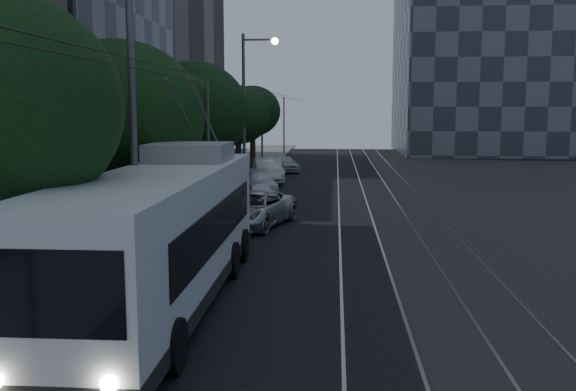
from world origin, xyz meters
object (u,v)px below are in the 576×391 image
Objects in this scene: pickup_silver at (253,209)px; car_white_c at (268,171)px; trolleybus at (164,234)px; streetlamp_far at (250,94)px; car_white_d at (284,164)px; car_white_a at (259,194)px; car_white_b at (260,182)px; streetlamp_near at (147,62)px.

car_white_c is at bearing 108.65° from pickup_silver.
streetlamp_far is (-1.20, 25.23, 3.94)m from trolleybus.
streetlamp_far reaches higher than trolleybus.
pickup_silver is at bearing -112.14° from car_white_d.
trolleybus is at bearing -79.57° from pickup_silver.
streetlamp_far is at bearing 112.77° from pickup_silver.
pickup_silver is 5.39m from car_white_a.
trolleybus is 16.02m from car_white_a.
car_white_d is 9.71m from streetlamp_far.
car_white_b is at bearing 90.27° from trolleybus.
streetlamp_near is at bearing -105.19° from car_white_b.
pickup_silver is at bearing -98.03° from car_white_c.
car_white_c reaches higher than car_white_b.
car_white_d is (-0.54, 22.79, -0.07)m from pickup_silver.
streetlamp_far is at bearing 79.92° from car_white_a.
car_white_a is 10.24m from car_white_c.
car_white_d is (0.29, 33.38, -1.12)m from trolleybus.
streetlamp_near is (-1.21, -14.41, 5.40)m from car_white_a.
car_white_d is at bearing 89.38° from trolleybus.
car_white_a is at bearing 88.28° from trolleybus.
streetlamp_near reaches higher than car_white_a.
pickup_silver is at bearing -106.10° from car_white_a.
car_white_d reaches higher than car_white_b.
trolleybus reaches higher than car_white_a.
car_white_c is (-1.03, 15.60, 0.08)m from pickup_silver.
car_white_a is at bearing 108.94° from pickup_silver.
car_white_b is at bearing -75.46° from streetlamp_far.
pickup_silver is 1.44× the size of car_white_a.
streetlamp_near is at bearing -115.39° from car_white_d.
pickup_silver is 15.59m from streetlamp_far.
car_white_b is at bearing 76.34° from car_white_a.
car_white_c is (-0.64, 10.22, 0.18)m from car_white_a.
car_white_b is 1.13× the size of car_white_d.
car_white_d is 0.38× the size of streetlamp_near.
car_white_a is 0.38× the size of streetlamp_far.
pickup_silver is 0.52× the size of streetlamp_near.
car_white_c is at bearing 88.67° from streetlamp_near.
trolleybus is 25.56m from streetlamp_far.
car_white_d is at bearing 74.60° from car_white_b.
car_white_b is 0.46× the size of streetlamp_far.
car_white_d is at bearing 74.35° from car_white_c.
pickup_silver reaches higher than car_white_b.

